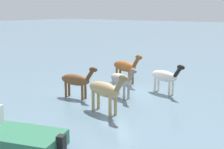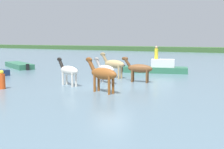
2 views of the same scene
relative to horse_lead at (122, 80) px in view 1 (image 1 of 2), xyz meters
The scene contains 6 objects.
ground_plane 1.47m from the horse_lead, 36.07° to the right, with size 201.52×201.52×0.00m, color slate.
horse_lead is the anchor object (origin of this frame).
horse_pinto_flank 3.18m from the horse_lead, 60.48° to the right, with size 2.47×1.00×1.92m.
horse_rear_stallion 2.62m from the horse_lead, 108.03° to the left, with size 2.50×0.96×1.93m.
horse_gray_outer 2.50m from the horse_lead, 127.77° to the right, with size 2.26×0.99×1.76m.
horse_mid_herd 2.34m from the horse_lead, 39.51° to the left, with size 2.26×0.71×1.75m.
Camera 1 is at (-9.53, 13.46, 4.54)m, focal length 48.61 mm.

